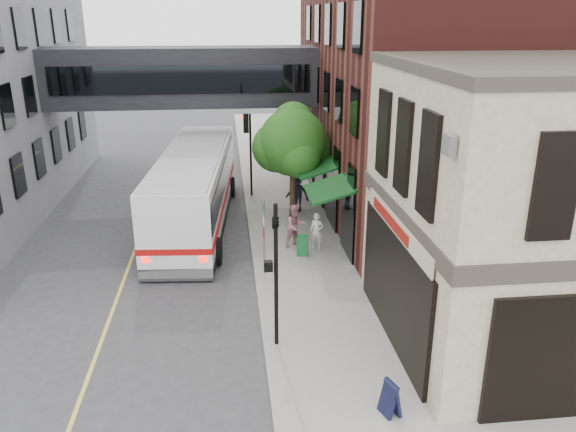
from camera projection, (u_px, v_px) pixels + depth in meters
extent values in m
plane|color=#38383A|center=(269.00, 389.00, 15.23)|extent=(120.00, 120.00, 0.00)
cube|color=gray|center=(286.00, 213.00, 28.50)|extent=(4.00, 60.00, 0.15)
cube|color=tan|center=(564.00, 212.00, 16.66)|extent=(10.00, 8.00, 8.15)
cube|color=#38332B|center=(564.00, 209.00, 16.64)|extent=(10.12, 8.12, 0.50)
cube|color=black|center=(393.00, 287.00, 16.89)|extent=(0.14, 6.40, 3.40)
cube|color=black|center=(392.00, 287.00, 16.88)|extent=(0.04, 5.90, 3.00)
cube|color=maroon|center=(390.00, 220.00, 16.78)|extent=(0.03, 3.60, 0.32)
cube|color=#4C1B17|center=(443.00, 70.00, 27.93)|extent=(12.00, 18.00, 14.00)
cube|color=#0D3C14|center=(310.00, 158.00, 27.40)|extent=(1.80, 13.00, 0.40)
cube|color=black|center=(184.00, 77.00, 29.54)|extent=(14.00, 3.00, 3.00)
cube|color=black|center=(182.00, 80.00, 28.09)|extent=(13.00, 0.08, 1.40)
cube|color=black|center=(185.00, 74.00, 30.99)|extent=(13.00, 0.08, 1.40)
cylinder|color=black|center=(276.00, 277.00, 16.33)|extent=(0.12, 0.12, 4.50)
cube|color=black|center=(268.00, 266.00, 16.19)|extent=(0.25, 0.22, 0.30)
imported|color=black|center=(276.00, 217.00, 15.70)|extent=(0.20, 0.16, 1.00)
cylinder|color=black|center=(251.00, 155.00, 30.35)|extent=(0.12, 0.12, 4.50)
cube|color=black|center=(247.00, 149.00, 30.21)|extent=(0.25, 0.22, 0.30)
cube|color=black|center=(246.00, 123.00, 29.74)|extent=(0.28, 0.28, 1.00)
sphere|color=#FF0C05|center=(243.00, 117.00, 29.60)|extent=(0.18, 0.18, 0.18)
cylinder|color=gray|center=(264.00, 237.00, 21.26)|extent=(0.08, 0.08, 3.00)
cube|color=white|center=(263.00, 219.00, 21.02)|extent=(0.03, 0.75, 0.22)
cube|color=#0C591E|center=(263.00, 206.00, 20.83)|extent=(0.03, 0.70, 0.18)
cube|color=#B20C0C|center=(264.00, 232.00, 21.19)|extent=(0.03, 0.30, 0.40)
cylinder|color=#382619|center=(292.00, 191.00, 27.09)|extent=(0.28, 0.28, 2.80)
sphere|color=#1A5516|center=(293.00, 142.00, 26.28)|extent=(3.20, 3.20, 3.20)
sphere|color=#1A5516|center=(308.00, 148.00, 26.96)|extent=(2.20, 2.20, 2.20)
sphere|color=#1A5516|center=(277.00, 147.00, 26.59)|extent=(2.40, 2.40, 2.40)
sphere|color=#1A5516|center=(293.00, 123.00, 26.58)|extent=(2.00, 2.00, 2.00)
cube|color=#D8CC4C|center=(134.00, 252.00, 24.06)|extent=(0.12, 40.00, 0.01)
cube|color=white|center=(195.00, 187.00, 26.65)|extent=(3.85, 13.15, 3.27)
cube|color=black|center=(194.00, 176.00, 26.46)|extent=(3.90, 12.93, 1.18)
cube|color=#B20C0C|center=(196.00, 198.00, 26.84)|extent=(3.92, 13.17, 0.25)
cylinder|color=black|center=(147.00, 252.00, 22.59)|extent=(0.43, 1.15, 1.13)
cylinder|color=black|center=(217.00, 251.00, 22.68)|extent=(0.43, 1.15, 1.13)
cylinder|color=black|center=(180.00, 187.00, 31.07)|extent=(0.43, 1.15, 1.13)
cylinder|color=black|center=(231.00, 187.00, 31.16)|extent=(0.43, 1.15, 1.13)
imported|color=white|center=(317.00, 231.00, 23.76)|extent=(0.68, 0.58, 1.58)
imported|color=#BF7B85|center=(295.00, 226.00, 23.94)|extent=(1.11, 1.00, 1.87)
imported|color=black|center=(297.00, 193.00, 28.25)|extent=(1.45, 1.29, 1.94)
cube|color=#16632E|center=(302.00, 246.00, 23.22)|extent=(0.49, 0.46, 0.85)
cube|color=black|center=(390.00, 398.00, 13.93)|extent=(0.49, 0.60, 0.92)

